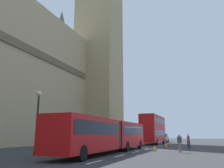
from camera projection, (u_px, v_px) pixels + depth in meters
The scene contains 11 objects.
ground_plane at pixel (146, 149), 26.23m from camera, with size 160.00×160.00×0.00m, color #333335.
lane_centre_marking at pixel (154, 147), 30.61m from camera, with size 39.00×0.16×0.01m.
articulated_bus at pixel (108, 133), 21.31m from camera, with size 17.16×2.54×2.90m.
double_decker_bus at pixel (153, 128), 40.66m from camera, with size 10.93×2.54×4.90m.
sedan_lead at pixel (163, 138), 50.27m from camera, with size 4.40×1.86×1.85m.
traffic_cone_west at pixel (155, 148), 23.11m from camera, with size 0.36×0.36×0.58m.
traffic_cone_middle at pixel (167, 146), 28.78m from camera, with size 0.36×0.36×0.58m.
traffic_cone_east at pixel (170, 144), 33.54m from camera, with size 0.36×0.36×0.58m.
street_lamp at pixel (37, 117), 19.11m from camera, with size 0.44×0.44×5.27m.
pedestrian_near_cones at pixel (180, 142), 21.45m from camera, with size 0.36×0.44×1.69m.
pedestrian_by_kerb at pixel (188, 141), 27.87m from camera, with size 0.42×0.36×1.69m.
Camera 1 is at (-26.76, -6.30, 1.63)m, focal length 36.92 mm.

